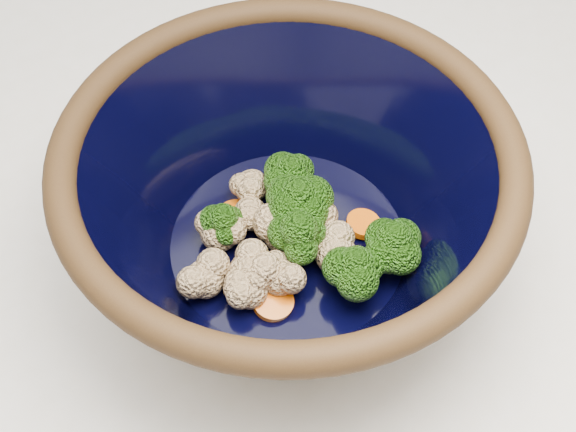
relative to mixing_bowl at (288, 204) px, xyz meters
name	(u,v)px	position (x,y,z in m)	size (l,w,h in m)	color
mixing_bowl	(288,204)	(0.00, 0.00, 0.00)	(0.36, 0.36, 0.14)	black
vegetable_pile	(295,231)	(0.00, -0.01, -0.02)	(0.16, 0.15, 0.06)	#608442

